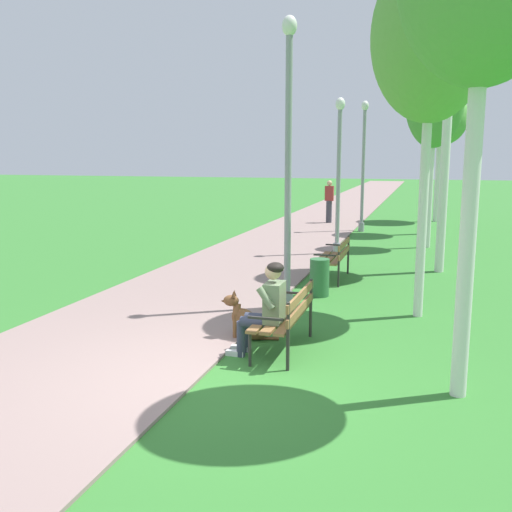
% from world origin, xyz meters
% --- Properties ---
extents(ground_plane, '(120.00, 120.00, 0.00)m').
position_xyz_m(ground_plane, '(0.00, 0.00, 0.00)').
color(ground_plane, '#33752D').
extents(paved_path, '(3.40, 60.00, 0.04)m').
position_xyz_m(paved_path, '(-1.86, 24.00, 0.02)').
color(paved_path, gray).
rests_on(paved_path, ground).
extents(park_bench_near, '(0.55, 1.50, 0.85)m').
position_xyz_m(park_bench_near, '(0.56, 1.24, 0.51)').
color(park_bench_near, olive).
rests_on(park_bench_near, ground).
extents(park_bench_mid, '(0.55, 1.50, 0.85)m').
position_xyz_m(park_bench_mid, '(0.47, 5.89, 0.51)').
color(park_bench_mid, olive).
rests_on(park_bench_mid, ground).
extents(person_seated_on_near_bench, '(0.74, 0.49, 1.25)m').
position_xyz_m(person_seated_on_near_bench, '(0.36, 0.96, 0.68)').
color(person_seated_on_near_bench, '#33384C').
rests_on(person_seated_on_near_bench, ground).
extents(dog_brown, '(0.83, 0.35, 0.71)m').
position_xyz_m(dog_brown, '(-0.08, 1.55, 0.26)').
color(dog_brown, brown).
rests_on(dog_brown, ground).
extents(lamp_post_near, '(0.24, 0.24, 4.74)m').
position_xyz_m(lamp_post_near, '(0.06, 3.30, 2.45)').
color(lamp_post_near, gray).
rests_on(lamp_post_near, ground).
extents(lamp_post_mid, '(0.24, 0.24, 4.03)m').
position_xyz_m(lamp_post_mid, '(0.02, 9.01, 2.09)').
color(lamp_post_mid, gray).
rests_on(lamp_post_mid, ground).
extents(lamp_post_far, '(0.24, 0.24, 4.37)m').
position_xyz_m(lamp_post_far, '(0.10, 13.90, 2.26)').
color(lamp_post_far, gray).
rests_on(lamp_post_far, ground).
extents(birch_tree_second, '(1.81, 1.91, 5.64)m').
position_xyz_m(birch_tree_second, '(2.20, 3.50, 4.33)').
color(birch_tree_second, silver).
rests_on(birch_tree_second, ground).
extents(birch_tree_third, '(1.66, 1.80, 7.18)m').
position_xyz_m(birch_tree_third, '(2.58, 7.40, 5.55)').
color(birch_tree_third, silver).
rests_on(birch_tree_third, ground).
extents(birch_tree_fourth, '(1.59, 1.38, 5.50)m').
position_xyz_m(birch_tree_fourth, '(2.31, 10.92, 4.11)').
color(birch_tree_fourth, silver).
rests_on(birch_tree_fourth, ground).
extents(birch_tree_fifth, '(1.66, 1.63, 5.30)m').
position_xyz_m(birch_tree_fifth, '(2.27, 13.88, 4.15)').
color(birch_tree_fifth, silver).
rests_on(birch_tree_fifth, ground).
extents(birch_tree_sixth, '(2.01, 2.10, 5.04)m').
position_xyz_m(birch_tree_sixth, '(2.59, 17.84, 3.95)').
color(birch_tree_sixth, silver).
rests_on(birch_tree_sixth, ground).
extents(litter_bin, '(0.36, 0.36, 0.70)m').
position_xyz_m(litter_bin, '(0.42, 4.38, 0.35)').
color(litter_bin, '#2D6638').
rests_on(litter_bin, ground).
extents(pedestrian_distant, '(0.32, 0.22, 1.65)m').
position_xyz_m(pedestrian_distant, '(-1.36, 15.87, 0.84)').
color(pedestrian_distant, '#383842').
rests_on(pedestrian_distant, ground).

